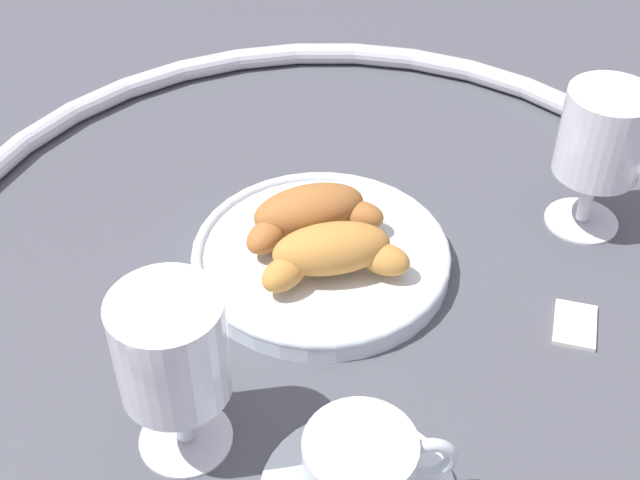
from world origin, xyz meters
name	(u,v)px	position (x,y,z in m)	size (l,w,h in m)	color
ground_plane	(329,262)	(0.00, 0.00, 0.00)	(2.20, 2.20, 0.00)	#4C4F56
table_chrome_rim	(329,252)	(0.00, 0.00, 0.01)	(0.73, 0.73, 0.02)	silver
pastry_plate	(320,256)	(0.01, 0.00, 0.01)	(0.23, 0.23, 0.02)	silver
croissant_large	(310,213)	(0.00, -0.02, 0.04)	(0.13, 0.09, 0.04)	#AD6B33
croissant_small	(332,253)	(0.02, 0.03, 0.04)	(0.12, 0.10, 0.04)	#CC893D
coffee_cup_near	(361,474)	(0.14, 0.20, 0.03)	(0.14, 0.14, 0.06)	silver
juice_glass_left	(603,138)	(-0.22, 0.11, 0.09)	(0.08, 0.08, 0.14)	white
juice_glass_right	(172,355)	(0.20, 0.08, 0.09)	(0.08, 0.08, 0.14)	white
sugar_packet	(575,323)	(-0.11, 0.19, 0.00)	(0.05, 0.03, 0.01)	white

